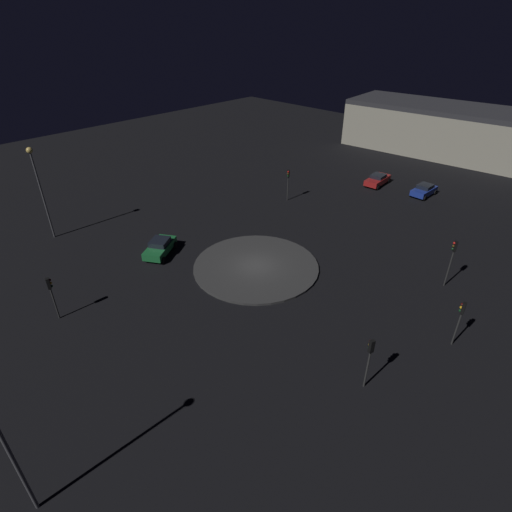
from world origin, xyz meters
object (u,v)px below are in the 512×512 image
at_px(car_blue, 424,190).
at_px(traffic_light_south, 370,354).
at_px(traffic_light_northeast, 288,179).
at_px(streetlamp_northwest, 38,179).
at_px(store_building, 444,130).
at_px(car_green, 160,247).
at_px(traffic_light_west, 51,290).
at_px(traffic_light_southeast, 452,255).
at_px(traffic_light_south_near, 461,315).
at_px(car_red, 378,180).

bearing_deg(car_blue, traffic_light_south, 20.83).
relative_size(traffic_light_northeast, streetlamp_northwest, 0.41).
distance_m(traffic_light_northeast, store_building, 32.91).
xyz_separation_m(car_green, traffic_light_south, (-0.44, -22.85, 1.98)).
bearing_deg(streetlamp_northwest, car_green, -62.32).
relative_size(traffic_light_west, store_building, 0.12).
relative_size(car_blue, streetlamp_northwest, 0.41).
bearing_deg(traffic_light_west, store_building, 17.40).
relative_size(car_green, store_building, 0.14).
xyz_separation_m(traffic_light_west, traffic_light_south, (10.55, -20.43, 0.11)).
bearing_deg(car_blue, traffic_light_southeast, 31.64).
bearing_deg(store_building, car_green, 78.44).
xyz_separation_m(car_green, traffic_light_west, (-10.99, -2.42, 1.86)).
bearing_deg(streetlamp_northwest, traffic_light_west, -111.56).
xyz_separation_m(traffic_light_southeast, traffic_light_south_near, (-6.74, -3.36, -0.45)).
height_order(traffic_light_west, store_building, store_building).
relative_size(car_green, traffic_light_south_near, 1.20).
distance_m(traffic_light_south_near, traffic_light_northeast, 27.33).
bearing_deg(traffic_light_west, traffic_light_southeast, -17.63).
xyz_separation_m(car_green, traffic_light_south_near, (7.22, -25.33, 1.86)).
relative_size(traffic_light_south_near, traffic_light_northeast, 0.95).
bearing_deg(traffic_light_south_near, car_blue, -69.41).
relative_size(traffic_light_northeast, store_building, 0.13).
bearing_deg(traffic_light_south_near, car_red, -58.61).
bearing_deg(traffic_light_south_near, traffic_light_south, 63.88).
xyz_separation_m(traffic_light_south_near, traffic_light_northeast, (11.25, 24.90, 0.14)).
height_order(traffic_light_northeast, streetlamp_northwest, streetlamp_northwest).
xyz_separation_m(car_red, car_blue, (0.76, -6.15, 0.02)).
relative_size(traffic_light_west, traffic_light_south_near, 1.00).
bearing_deg(car_green, car_blue, -52.35).
relative_size(car_red, streetlamp_northwest, 0.48).
distance_m(car_red, traffic_light_south_near, 30.75).
height_order(car_green, streetlamp_northwest, streetlamp_northwest).
bearing_deg(traffic_light_northeast, car_red, 126.81).
height_order(car_red, store_building, store_building).
relative_size(traffic_light_west, traffic_light_south, 0.96).
bearing_deg(traffic_light_west, streetlamp_northwest, 88.89).
bearing_deg(streetlamp_northwest, traffic_light_northeast, -25.10).
height_order(traffic_light_southeast, traffic_light_northeast, traffic_light_southeast).
xyz_separation_m(traffic_light_south, traffic_light_northeast, (18.91, 22.43, 0.02)).
distance_m(traffic_light_south_near, streetlamp_northwest, 38.66).
distance_m(car_red, traffic_light_northeast, 13.66).
distance_m(car_blue, traffic_light_south_near, 27.92).
distance_m(traffic_light_west, traffic_light_south, 22.99).
relative_size(car_blue, traffic_light_west, 1.06).
bearing_deg(traffic_light_south, car_blue, -51.49).
height_order(traffic_light_west, traffic_light_south_near, traffic_light_west).
height_order(car_green, traffic_light_west, traffic_light_west).
distance_m(car_red, traffic_light_west, 42.04).
distance_m(traffic_light_southeast, streetlamp_northwest, 38.46).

